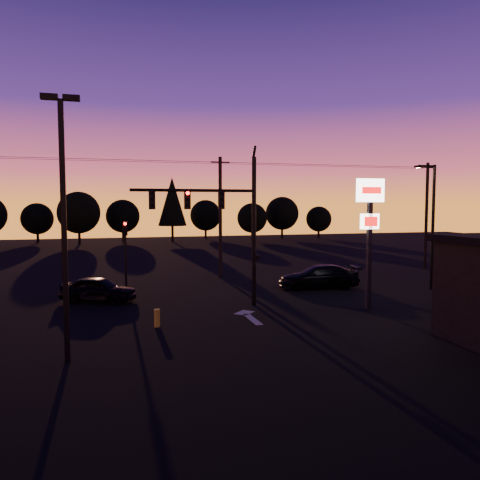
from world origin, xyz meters
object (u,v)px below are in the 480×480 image
at_px(secondary_signal, 125,244).
at_px(traffic_signal_mast, 225,215).
at_px(pylon_sign, 370,215).
at_px(streetlight, 432,221).
at_px(parking_lot_light, 63,210).
at_px(car_right, 319,277).
at_px(bollard, 157,318).
at_px(car_left, 98,289).

bearing_deg(secondary_signal, traffic_signal_mast, -56.81).
bearing_deg(pylon_sign, streetlight, 30.08).
relative_size(parking_lot_light, car_right, 1.74).
height_order(streetlight, car_right, streetlight).
xyz_separation_m(parking_lot_light, bollard, (3.47, 3.85, -4.87)).
bearing_deg(car_right, car_left, -77.86).
bearing_deg(parking_lot_light, streetlight, 21.65).
height_order(car_left, car_right, car_right).
xyz_separation_m(streetlight, car_left, (-20.58, 1.65, -3.70)).
relative_size(traffic_signal_mast, secondary_signal, 1.97).
height_order(traffic_signal_mast, car_right, traffic_signal_mast).
bearing_deg(pylon_sign, secondary_signal, 140.23).
bearing_deg(car_left, secondary_signal, 3.78).
height_order(secondary_signal, streetlight, streetlight).
distance_m(secondary_signal, car_left, 5.12).
distance_m(traffic_signal_mast, streetlight, 14.10).
xyz_separation_m(parking_lot_light, car_left, (0.83, 10.15, -4.55)).
bearing_deg(car_right, streetlight, 80.27).
xyz_separation_m(traffic_signal_mast, secondary_signal, (-4.90, 7.49, -2.07)).
bearing_deg(secondary_signal, car_right, -16.73).
distance_m(streetlight, car_right, 8.02).
relative_size(secondary_signal, pylon_sign, 0.64).
bearing_deg(streetlight, car_right, 160.95).
distance_m(secondary_signal, pylon_sign, 15.75).
relative_size(pylon_sign, streetlight, 0.85).
relative_size(pylon_sign, car_left, 1.61).
relative_size(bollard, car_right, 0.15).
height_order(traffic_signal_mast, pylon_sign, traffic_signal_mast).
relative_size(secondary_signal, streetlight, 0.54).
height_order(parking_lot_light, bollard, parking_lot_light).
xyz_separation_m(traffic_signal_mast, pylon_sign, (7.10, -2.49, -0.02)).
relative_size(traffic_signal_mast, car_right, 1.64).
bearing_deg(car_right, traffic_signal_mast, -52.84).
bearing_deg(traffic_signal_mast, secondary_signal, 123.19).
distance_m(traffic_signal_mast, pylon_sign, 7.52).
xyz_separation_m(secondary_signal, car_right, (12.16, -3.66, -2.10)).
height_order(traffic_signal_mast, bollard, traffic_signal_mast).
relative_size(parking_lot_light, pylon_sign, 1.34).
height_order(secondary_signal, car_left, secondary_signal).
bearing_deg(streetlight, parking_lot_light, -158.35).
bearing_deg(parking_lot_light, car_right, 36.44).
bearing_deg(car_right, bollard, -48.72).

